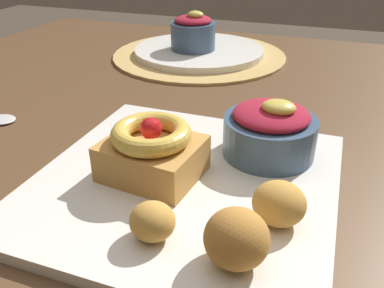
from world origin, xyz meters
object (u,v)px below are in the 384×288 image
object	(u,v)px
fritter_back	(152,221)
cake_slice	(152,151)
fritter_front	(237,239)
back_plate	(199,51)
fritter_middle	(279,203)
back_ramekin	(193,32)
front_plate	(185,183)
berry_ramekin	(270,131)

from	to	relation	value
fritter_back	cake_slice	bearing A→B (deg)	114.73
cake_slice	fritter_back	xyz separation A→B (m)	(0.04, -0.08, -0.01)
fritter_front	back_plate	xyz separation A→B (m)	(-0.21, 0.53, -0.02)
cake_slice	fritter_middle	size ratio (longest dim) A/B	2.21
fritter_front	fritter_middle	bearing A→B (deg)	69.47
back_plate	back_ramekin	size ratio (longest dim) A/B	2.97
back_ramekin	fritter_middle	bearing A→B (deg)	-62.30
back_plate	fritter_middle	bearing A→B (deg)	-63.77
cake_slice	back_plate	distance (m)	0.45
cake_slice	back_ramekin	size ratio (longest dim) A/B	1.15
front_plate	fritter_back	xyz separation A→B (m)	(0.01, -0.09, 0.02)
fritter_middle	back_ramekin	world-z (taller)	back_ramekin
front_plate	back_ramekin	distance (m)	0.45
fritter_middle	berry_ramekin	bearing A→B (deg)	104.50
cake_slice	fritter_front	size ratio (longest dim) A/B	2.05
front_plate	fritter_middle	xyz separation A→B (m)	(0.10, -0.04, 0.02)
front_plate	cake_slice	size ratio (longest dim) A/B	2.91
front_plate	fritter_front	bearing A→B (deg)	-51.00
cake_slice	fritter_back	size ratio (longest dim) A/B	2.67
fritter_front	cake_slice	bearing A→B (deg)	140.64
fritter_back	front_plate	bearing A→B (deg)	94.04
berry_ramekin	fritter_middle	xyz separation A→B (m)	(0.03, -0.11, -0.01)
fritter_front	fritter_middle	size ratio (longest dim) A/B	1.08
fritter_middle	back_ramekin	bearing A→B (deg)	117.70
berry_ramekin	back_plate	world-z (taller)	berry_ramekin
berry_ramekin	fritter_middle	world-z (taller)	berry_ramekin
cake_slice	fritter_back	world-z (taller)	cake_slice
cake_slice	back_plate	xyz separation A→B (m)	(-0.10, 0.44, -0.03)
back_plate	back_ramekin	distance (m)	0.04
fritter_middle	fritter_back	distance (m)	0.10
berry_ramekin	fritter_middle	size ratio (longest dim) A/B	2.20
fritter_front	back_plate	world-z (taller)	fritter_front
front_plate	cake_slice	world-z (taller)	cake_slice
fritter_front	back_ramekin	world-z (taller)	back_ramekin
fritter_middle	fritter_back	size ratio (longest dim) A/B	1.21
front_plate	berry_ramekin	bearing A→B (deg)	48.44
cake_slice	berry_ramekin	world-z (taller)	berry_ramekin
cake_slice	fritter_middle	distance (m)	0.13
fritter_back	back_ramekin	bearing A→B (deg)	106.38
fritter_front	fritter_middle	distance (m)	0.06
berry_ramekin	fritter_middle	bearing A→B (deg)	-75.50
back_plate	cake_slice	bearing A→B (deg)	-76.79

